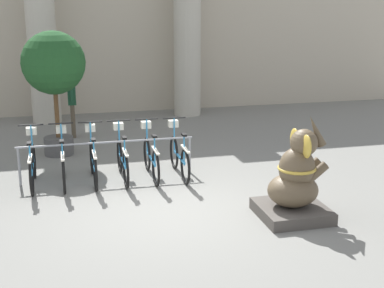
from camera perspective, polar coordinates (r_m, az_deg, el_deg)
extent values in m
plane|color=slate|center=(9.13, -2.34, -7.12)|extent=(60.00, 60.00, 0.00)
cube|color=#BCB29E|center=(16.97, -8.48, 13.42)|extent=(20.00, 0.20, 6.00)
cylinder|color=#BCB7A8|center=(15.92, -15.76, 11.13)|extent=(0.82, 0.82, 5.00)
cylinder|color=#BCB7A8|center=(16.36, -0.51, 11.77)|extent=(0.82, 0.82, 5.00)
cylinder|color=gray|center=(10.72, -17.95, -2.33)|extent=(0.05, 0.05, 0.75)
cylinder|color=gray|center=(10.97, -0.26, -1.18)|extent=(0.05, 0.05, 0.75)
cylinder|color=gray|center=(10.62, -9.08, 0.17)|extent=(3.45, 0.04, 0.04)
torus|color=black|center=(11.10, -16.53, -1.78)|extent=(0.05, 0.69, 0.69)
torus|color=black|center=(10.10, -16.75, -3.46)|extent=(0.05, 0.69, 0.69)
cube|color=#338CC6|center=(10.59, -16.65, -2.32)|extent=(0.04, 0.94, 0.04)
cube|color=silver|center=(10.00, -16.90, -1.49)|extent=(0.06, 0.58, 0.03)
cylinder|color=#338CC6|center=(10.11, -16.85, -1.68)|extent=(0.03, 0.03, 0.60)
cube|color=black|center=(10.03, -16.99, 0.06)|extent=(0.08, 0.18, 0.04)
cylinder|color=#338CC6|center=(10.96, -16.68, 0.04)|extent=(0.03, 0.03, 0.75)
cylinder|color=black|center=(10.88, -16.83, 1.95)|extent=(0.48, 0.03, 0.03)
cube|color=silver|center=(11.00, -16.75, 1.35)|extent=(0.20, 0.16, 0.14)
torus|color=black|center=(11.09, -13.59, -1.60)|extent=(0.05, 0.69, 0.69)
torus|color=black|center=(10.09, -13.51, -3.25)|extent=(0.05, 0.69, 0.69)
cube|color=#338CC6|center=(10.57, -13.57, -2.13)|extent=(0.04, 0.94, 0.04)
cube|color=silver|center=(9.98, -13.64, -1.29)|extent=(0.06, 0.58, 0.03)
cylinder|color=#338CC6|center=(10.10, -13.62, -1.47)|extent=(0.03, 0.03, 0.60)
cube|color=black|center=(10.01, -13.74, 0.27)|extent=(0.08, 0.18, 0.04)
cylinder|color=#338CC6|center=(10.95, -13.71, 0.23)|extent=(0.03, 0.03, 0.75)
cylinder|color=black|center=(10.86, -13.83, 2.14)|extent=(0.48, 0.03, 0.03)
cube|color=silver|center=(10.99, -13.79, 1.54)|extent=(0.20, 0.16, 0.14)
torus|color=black|center=(11.08, -10.65, -1.44)|extent=(0.05, 0.69, 0.69)
torus|color=black|center=(10.08, -10.27, -3.08)|extent=(0.05, 0.69, 0.69)
cube|color=#338CC6|center=(10.57, -10.48, -1.96)|extent=(0.04, 0.94, 0.04)
cube|color=silver|center=(9.98, -10.37, -1.11)|extent=(0.06, 0.58, 0.03)
cylinder|color=#338CC6|center=(10.09, -10.39, -1.30)|extent=(0.03, 0.03, 0.60)
cube|color=black|center=(10.01, -10.48, 0.45)|extent=(0.08, 0.18, 0.04)
cylinder|color=#338CC6|center=(10.94, -10.73, 0.39)|extent=(0.03, 0.03, 0.75)
cylinder|color=black|center=(10.86, -10.82, 2.31)|extent=(0.48, 0.03, 0.03)
cube|color=silver|center=(10.98, -10.82, 1.71)|extent=(0.20, 0.16, 0.14)
torus|color=black|center=(11.13, -7.72, -1.23)|extent=(0.05, 0.69, 0.69)
torus|color=black|center=(10.14, -7.06, -2.85)|extent=(0.05, 0.69, 0.69)
cube|color=#338CC6|center=(10.62, -7.42, -1.74)|extent=(0.04, 0.94, 0.04)
cube|color=silver|center=(10.03, -7.13, -0.88)|extent=(0.06, 0.58, 0.03)
cylinder|color=#338CC6|center=(10.15, -7.19, -1.07)|extent=(0.03, 0.03, 0.60)
cube|color=black|center=(10.06, -7.24, 0.66)|extent=(0.08, 0.18, 0.04)
cylinder|color=#338CC6|center=(10.99, -7.77, 0.59)|extent=(0.03, 0.03, 0.75)
cylinder|color=black|center=(10.91, -7.84, 2.50)|extent=(0.48, 0.03, 0.03)
cube|color=silver|center=(11.04, -7.87, 1.90)|extent=(0.20, 0.16, 0.14)
torus|color=black|center=(11.19, -4.82, -1.05)|extent=(0.05, 0.69, 0.69)
torus|color=black|center=(10.21, -3.88, -2.64)|extent=(0.05, 0.69, 0.69)
cube|color=#338CC6|center=(10.69, -4.38, -1.55)|extent=(0.04, 0.94, 0.04)
cube|color=silver|center=(10.10, -3.91, -0.69)|extent=(0.06, 0.58, 0.03)
cylinder|color=#338CC6|center=(10.22, -4.01, -0.88)|extent=(0.03, 0.03, 0.60)
cube|color=black|center=(10.13, -4.04, 0.85)|extent=(0.08, 0.18, 0.04)
cylinder|color=#338CC6|center=(11.06, -4.83, 0.76)|extent=(0.03, 0.03, 0.75)
cylinder|color=black|center=(10.97, -4.87, 2.66)|extent=(0.48, 0.03, 0.03)
cube|color=silver|center=(11.10, -4.94, 2.06)|extent=(0.20, 0.16, 0.14)
torus|color=black|center=(11.26, -1.93, -0.91)|extent=(0.05, 0.69, 0.69)
torus|color=black|center=(10.29, -0.72, -2.46)|extent=(0.05, 0.69, 0.69)
cube|color=#338CC6|center=(10.76, -1.35, -1.39)|extent=(0.04, 0.94, 0.04)
cube|color=silver|center=(10.18, -0.72, -0.52)|extent=(0.06, 0.58, 0.03)
cylinder|color=#338CC6|center=(10.30, -0.85, -0.72)|extent=(0.03, 0.03, 0.60)
cube|color=black|center=(10.21, -0.86, 1.00)|extent=(0.08, 0.18, 0.04)
cylinder|color=#338CC6|center=(11.13, -1.90, 0.90)|extent=(0.03, 0.03, 0.75)
cylinder|color=black|center=(11.04, -1.92, 2.78)|extent=(0.48, 0.03, 0.03)
cube|color=silver|center=(11.17, -2.02, 2.19)|extent=(0.20, 0.16, 0.14)
cube|color=#4C4742|center=(8.99, 10.59, -7.07)|extent=(1.08, 1.08, 0.19)
ellipsoid|color=brown|center=(8.86, 10.70, -4.86)|extent=(0.84, 0.74, 0.54)
ellipsoid|color=brown|center=(8.76, 11.12, -2.55)|extent=(0.59, 0.54, 0.69)
sphere|color=brown|center=(8.69, 11.84, 0.13)|extent=(0.44, 0.44, 0.44)
ellipsoid|color=gold|center=(8.86, 10.89, 0.47)|extent=(0.08, 0.32, 0.37)
ellipsoid|color=gold|center=(8.47, 12.12, -0.27)|extent=(0.08, 0.32, 0.37)
cone|color=brown|center=(8.73, 13.08, 1.42)|extent=(0.38, 0.16, 0.56)
cylinder|color=brown|center=(9.01, 12.33, -2.63)|extent=(0.44, 0.15, 0.39)
cylinder|color=brown|center=(8.80, 13.03, -3.10)|extent=(0.44, 0.15, 0.39)
torus|color=gold|center=(8.76, 11.12, -2.55)|extent=(0.62, 0.62, 0.05)
cylinder|color=brown|center=(14.25, -12.58, 2.51)|extent=(0.11, 0.11, 0.87)
cylinder|color=brown|center=(14.09, -12.56, 2.37)|extent=(0.11, 0.11, 0.87)
cube|color=#19472D|center=(14.03, -12.74, 5.46)|extent=(0.20, 0.32, 0.65)
sphere|color=tan|center=(13.96, -12.85, 7.33)|extent=(0.23, 0.23, 0.23)
cylinder|color=#19472D|center=(14.22, -12.77, 5.72)|extent=(0.07, 0.07, 0.58)
cylinder|color=#19472D|center=(13.82, -12.73, 5.46)|extent=(0.07, 0.07, 0.58)
cylinder|color=#4C4C4C|center=(12.69, -14.00, -0.18)|extent=(0.67, 0.67, 0.41)
cylinder|color=brown|center=(12.51, -14.23, 3.24)|extent=(0.10, 0.10, 1.14)
sphere|color=#1E4C23|center=(12.34, -14.57, 8.39)|extent=(1.41, 1.41, 1.41)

